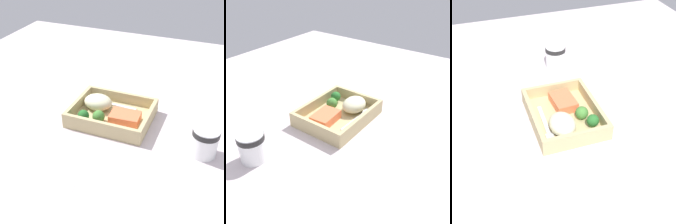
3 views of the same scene
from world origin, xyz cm
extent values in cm
cube|color=beige|center=(0.00, 0.00, -1.00)|extent=(160.00, 160.00, 2.00)
cube|color=tan|center=(0.00, 0.00, 0.60)|extent=(24.90, 19.77, 1.20)
cube|color=tan|center=(0.00, -9.29, 3.07)|extent=(24.90, 1.20, 3.74)
cube|color=tan|center=(0.00, 9.29, 3.07)|extent=(24.90, 1.20, 3.74)
cube|color=tan|center=(-11.85, 0.00, 3.07)|extent=(1.20, 17.37, 3.74)
cube|color=tan|center=(11.85, 0.00, 3.07)|extent=(1.20, 17.37, 3.74)
cube|color=#F47045|center=(-4.88, 1.40, 2.62)|extent=(9.53, 6.97, 2.85)
ellipsoid|color=beige|center=(5.88, -2.50, 3.65)|extent=(9.30, 7.32, 4.90)
cylinder|color=#799C52|center=(7.01, 6.17, 1.85)|extent=(1.35, 1.35, 1.30)
sphere|color=#266728|center=(7.01, 6.17, 3.48)|extent=(3.56, 3.56, 3.56)
cylinder|color=#7C9A50|center=(2.62, 4.56, 1.70)|extent=(1.46, 1.46, 1.00)
sphere|color=#448034|center=(2.62, 4.56, 3.26)|extent=(3.83, 3.83, 3.83)
cube|color=silver|center=(-0.08, -6.20, 1.42)|extent=(12.43, 1.54, 0.44)
cube|color=silver|center=(7.82, -6.48, 1.42)|extent=(3.48, 2.32, 0.44)
cylinder|color=white|center=(-29.36, 6.59, 4.22)|extent=(7.05, 7.05, 8.44)
cylinder|color=black|center=(-29.36, 6.59, 7.28)|extent=(7.26, 7.26, 1.52)
cube|color=white|center=(2.43, 26.92, 0.12)|extent=(10.38, 16.85, 0.24)
camera|label=1|loc=(-30.33, 76.53, 56.84)|focal=50.00mm
camera|label=2|loc=(-59.18, -43.63, 48.72)|focal=42.00mm
camera|label=3|loc=(66.74, -22.43, 60.62)|focal=50.00mm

